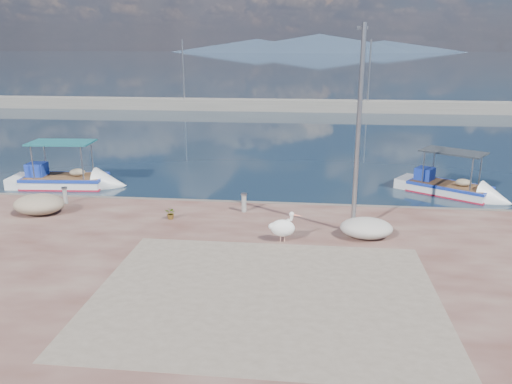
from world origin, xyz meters
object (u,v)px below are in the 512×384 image
object	(u,v)px
lamp_post	(358,139)
boat_left	(64,182)
boat_right	(448,190)
bollard_near	(244,202)
pelican	(283,227)

from	to	relation	value
lamp_post	boat_left	bearing A→B (deg)	155.81
boat_right	bollard_near	xyz separation A→B (m)	(-9.13, -5.21, 0.72)
boat_left	lamp_post	size ratio (longest dim) A/B	0.81
boat_left	pelican	xyz separation A→B (m)	(11.42, -7.41, 0.79)
lamp_post	bollard_near	xyz separation A→B (m)	(-4.09, 1.75, -2.89)
boat_right	bollard_near	size ratio (longest dim) A/B	6.76
boat_left	pelican	size ratio (longest dim) A/B	5.19
boat_right	lamp_post	bearing A→B (deg)	-91.72
boat_left	boat_right	world-z (taller)	boat_left
boat_left	pelican	world-z (taller)	boat_left
boat_left	boat_right	xyz separation A→B (m)	(18.84, 0.77, -0.02)
boat_left	lamp_post	bearing A→B (deg)	-28.49
boat_right	pelican	xyz separation A→B (m)	(-7.42, -8.18, 0.81)
pelican	bollard_near	distance (m)	3.43
pelican	bollard_near	xyz separation A→B (m)	(-1.71, 2.97, -0.09)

